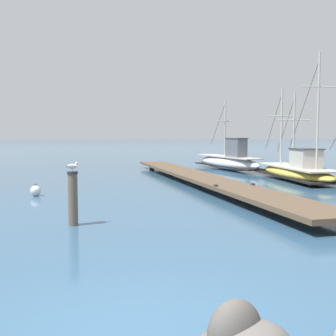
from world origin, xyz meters
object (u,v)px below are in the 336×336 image
(fishing_boat_1, at_px, (297,171))
(fishing_boat_2, at_px, (228,161))
(perched_seagull, at_px, (72,166))
(mooring_buoy, at_px, (36,191))
(mooring_piling, at_px, (73,197))

(fishing_boat_1, xyz_separation_m, fishing_boat_2, (-1.57, 6.98, 0.10))
(fishing_boat_1, distance_m, fishing_boat_2, 7.16)
(fishing_boat_1, bearing_deg, fishing_boat_2, 102.64)
(perched_seagull, bearing_deg, fishing_boat_2, 58.69)
(fishing_boat_2, relative_size, mooring_buoy, 15.53)
(mooring_piling, xyz_separation_m, perched_seagull, (-0.01, 0.00, 0.86))
(fishing_boat_2, height_order, perched_seagull, fishing_boat_2)
(fishing_boat_1, distance_m, mooring_buoy, 13.66)
(fishing_boat_2, relative_size, mooring_piling, 5.19)
(mooring_piling, bearing_deg, perched_seagull, 179.46)
(mooring_buoy, bearing_deg, mooring_piling, -72.96)
(perched_seagull, height_order, mooring_buoy, perched_seagull)
(perched_seagull, bearing_deg, fishing_boat_1, 38.96)
(perched_seagull, bearing_deg, mooring_piling, -0.54)
(fishing_boat_1, bearing_deg, mooring_piling, -141.02)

